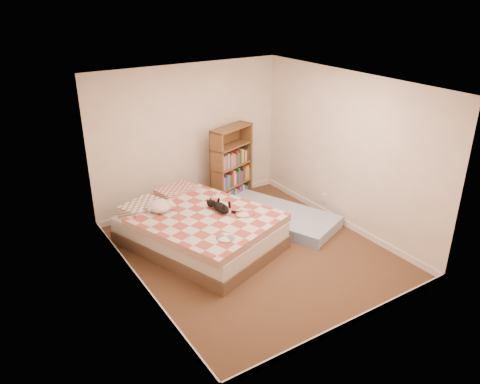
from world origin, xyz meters
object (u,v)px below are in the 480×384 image
bookshelf (231,174)px  floor_mattress (275,216)px  white_dog (161,206)px  black_cat (220,207)px  bed (198,228)px

bookshelf → floor_mattress: size_ratio=0.69×
floor_mattress → white_dog: bearing=147.8°
floor_mattress → black_cat: size_ratio=3.20×
bed → floor_mattress: size_ratio=1.29×
black_cat → bookshelf: bearing=33.8°
bookshelf → white_dog: bearing=-175.8°
bed → floor_mattress: bearing=-19.8°
black_cat → white_dog: 0.88m
bed → black_cat: 0.47m
black_cat → bed: bearing=138.7°
bookshelf → white_dog: (-1.68, -0.74, 0.10)m
bookshelf → white_dog: bookshelf is taller
bed → floor_mattress: bed is taller
bookshelf → floor_mattress: (0.21, -1.06, -0.44)m
bed → bookshelf: 1.65m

